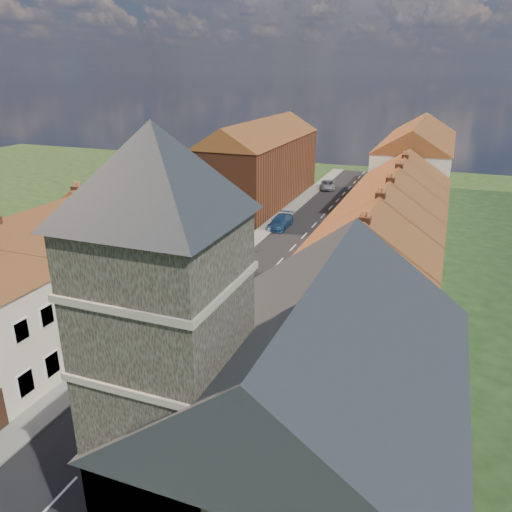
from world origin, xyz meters
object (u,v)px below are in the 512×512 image
(car_mid, at_px, (227,273))
(car_far, at_px, (281,222))
(pedestrian_left, at_px, (112,353))
(church, at_px, (295,408))
(pedestrian_left_b, at_px, (94,347))
(lamppost, at_px, (186,256))
(pedestrian_right, at_px, (287,321))
(car_distant, at_px, (328,185))

(car_mid, relative_size, car_far, 0.87)
(pedestrian_left, bearing_deg, church, -24.01)
(pedestrian_left, distance_m, pedestrian_left_b, 1.41)
(lamppost, distance_m, pedestrian_right, 9.08)
(church, relative_size, pedestrian_left, 10.01)
(lamppost, distance_m, pedestrian_left_b, 9.66)
(pedestrian_left, height_order, pedestrian_left_b, pedestrian_left_b)
(pedestrian_left, bearing_deg, lamppost, 95.96)
(lamppost, height_order, car_mid, lamppost)
(church, height_order, pedestrian_left, church)
(lamppost, bearing_deg, church, -51.70)
(pedestrian_left, bearing_deg, car_distant, 94.21)
(lamppost, xyz_separation_m, pedestrian_left, (0.11, -9.35, -2.66))
(car_far, distance_m, pedestrian_left, 29.17)
(church, height_order, pedestrian_right, church)
(pedestrian_right, height_order, pedestrian_left_b, pedestrian_right)
(car_far, bearing_deg, car_mid, -88.01)
(car_mid, height_order, pedestrian_left, pedestrian_left)
(pedestrian_right, bearing_deg, car_distant, -81.71)
(car_mid, bearing_deg, car_far, 86.08)
(car_distant, bearing_deg, car_mid, -102.33)
(car_mid, distance_m, pedestrian_right, 9.94)
(pedestrian_left, height_order, pedestrian_right, pedestrian_right)
(pedestrian_right, bearing_deg, car_far, -72.13)
(car_distant, distance_m, pedestrian_right, 42.98)
(car_mid, relative_size, pedestrian_right, 2.42)
(church, distance_m, car_mid, 24.93)
(lamppost, relative_size, car_mid, 1.47)
(car_far, height_order, pedestrian_right, pedestrian_right)
(pedestrian_left_b, bearing_deg, pedestrian_left, -3.45)
(car_distant, xyz_separation_m, pedestrian_right, (7.37, -42.34, 0.36))
(car_far, xyz_separation_m, pedestrian_left_b, (-1.90, -29.02, 0.22))
(church, distance_m, car_distant, 58.29)
(car_distant, bearing_deg, pedestrian_left, -103.58)
(car_far, bearing_deg, pedestrian_right, -70.56)
(church, distance_m, pedestrian_right, 15.97)
(church, relative_size, car_distant, 3.53)
(church, distance_m, car_far, 38.94)
(pedestrian_left_b, bearing_deg, car_distant, 89.83)
(car_mid, xyz_separation_m, pedestrian_right, (7.26, -6.79, 0.29))
(pedestrian_left, bearing_deg, pedestrian_right, 45.84)
(lamppost, distance_m, car_distant, 40.21)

